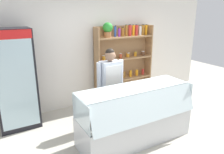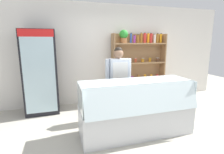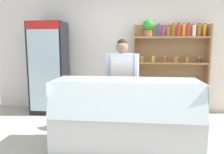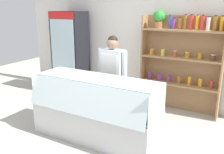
% 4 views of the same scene
% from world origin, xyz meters
% --- Properties ---
extents(ground_plane, '(12.00, 12.00, 0.00)m').
position_xyz_m(ground_plane, '(0.00, 0.00, 0.00)').
color(ground_plane, '#B7B2A3').
extents(back_wall, '(6.80, 0.10, 2.70)m').
position_xyz_m(back_wall, '(0.00, 2.05, 1.35)').
color(back_wall, white).
rests_on(back_wall, ground).
extents(drinks_fridge, '(0.75, 0.55, 1.97)m').
position_xyz_m(drinks_fridge, '(-1.96, 1.62, 0.99)').
color(drinks_fridge, black).
rests_on(drinks_fridge, ground).
extents(shelving_unit, '(1.57, 0.29, 2.01)m').
position_xyz_m(shelving_unit, '(0.62, 1.82, 1.14)').
color(shelving_unit, '#9E754C').
rests_on(shelving_unit, ground).
extents(deli_display_case, '(2.06, 0.78, 1.01)m').
position_xyz_m(deli_display_case, '(-0.22, 0.06, 0.31)').
color(deli_display_case, silver).
rests_on(deli_display_case, ground).
extents(shop_clerk, '(0.58, 0.25, 1.59)m').
position_xyz_m(shop_clerk, '(-0.32, 0.77, 0.93)').
color(shop_clerk, '#4C4233').
rests_on(shop_clerk, ground).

